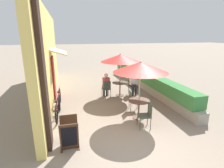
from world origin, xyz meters
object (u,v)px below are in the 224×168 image
object	(u,v)px
patio_umbrella_near	(141,67)
cafe_chair_near_right	(133,99)
bicycle_leaning	(58,108)
patio_umbrella_mid	(120,58)
seated_patron_mid_right	(134,82)
bicycle_second	(60,98)
cafe_chair_near_left	(146,114)
cafe_chair_mid_left	(107,88)
patio_table_near	(139,105)
cafe_chair_mid_right	(133,85)
seated_patron_mid_left	(106,84)
patio_table_mid	(120,86)
coffee_cup_mid	(119,82)
menu_board	(69,133)

from	to	relation	value
patio_umbrella_near	cafe_chair_near_right	xyz separation A→B (m)	(0.04, 0.75, -1.47)
cafe_chair_near_right	bicycle_leaning	bearing A→B (deg)	-83.39
patio_umbrella_near	patio_umbrella_mid	bearing A→B (deg)	87.95
seated_patron_mid_right	bicycle_second	xyz separation A→B (m)	(-3.78, -0.57, -0.33)
bicycle_second	patio_umbrella_near	bearing A→B (deg)	-34.56
cafe_chair_near_left	cafe_chair_mid_left	world-z (taller)	same
patio_table_near	patio_umbrella_mid	world-z (taller)	patio_umbrella_mid
patio_umbrella_mid	cafe_chair_mid_right	xyz separation A→B (m)	(0.74, 0.09, -1.47)
seated_patron_mid_right	cafe_chair_near_right	bearing A→B (deg)	66.13
cafe_chair_near_left	patio_umbrella_mid	xyz separation A→B (m)	(0.14, 3.39, 1.47)
cafe_chair_mid_left	seated_patron_mid_left	world-z (taller)	seated_patron_mid_left
patio_umbrella_mid	patio_table_near	bearing A→B (deg)	-92.05
patio_table_mid	patio_table_near	bearing A→B (deg)	-92.05
cafe_chair_near_left	seated_patron_mid_left	xyz separation A→B (m)	(-0.60, 3.42, 0.17)
cafe_chair_near_left	cafe_chair_mid_left	xyz separation A→B (m)	(-0.60, 3.30, 0.00)
coffee_cup_mid	menu_board	bearing A→B (deg)	-125.64
patio_table_near	seated_patron_mid_left	world-z (taller)	seated_patron_mid_left
bicycle_second	coffee_cup_mid	bearing A→B (deg)	9.20
cafe_chair_near_left	seated_patron_mid_left	distance (m)	3.47
coffee_cup_mid	bicycle_second	size ratio (longest dim) A/B	0.05
patio_table_mid	menu_board	distance (m)	4.67
cafe_chair_near_right	cafe_chair_mid_left	world-z (taller)	same
seated_patron_mid_left	bicycle_leaning	world-z (taller)	seated_patron_mid_left
bicycle_leaning	bicycle_second	world-z (taller)	bicycle_leaning
seated_patron_mid_right	bicycle_second	bearing A→B (deg)	7.68
patio_umbrella_near	seated_patron_mid_left	bearing A→B (deg)	103.65
cafe_chair_mid_right	seated_patron_mid_right	xyz separation A→B (m)	(0.00, -0.11, 0.17)
seated_patron_mid_right	coffee_cup_mid	world-z (taller)	seated_patron_mid_right
cafe_chair_near_left	coffee_cup_mid	distance (m)	3.27
cafe_chair_near_left	patio_table_near	bearing A→B (deg)	5.88
cafe_chair_near_left	cafe_chair_mid_right	bearing A→B (deg)	-4.95
cafe_chair_mid_left	menu_board	xyz separation A→B (m)	(-1.97, -3.72, -0.09)
patio_umbrella_mid	seated_patron_mid_left	world-z (taller)	patio_umbrella_mid
cafe_chair_near_right	menu_board	xyz separation A→B (m)	(-2.66, -1.90, -0.09)
coffee_cup_mid	bicycle_second	world-z (taller)	coffee_cup_mid
cafe_chair_mid_left	menu_board	bearing A→B (deg)	-118.91
patio_umbrella_mid	seated_patron_mid_left	bearing A→B (deg)	178.23
patio_umbrella_mid	cafe_chair_mid_right	size ratio (longest dim) A/B	2.55
patio_umbrella_mid	cafe_chair_near_right	bearing A→B (deg)	-91.54
patio_table_near	bicycle_second	world-z (taller)	bicycle_second
cafe_chair_near_left	cafe_chair_mid_left	bearing A→B (deg)	19.57
cafe_chair_mid_left	bicycle_leaning	size ratio (longest dim) A/B	0.51
patio_table_mid	cafe_chair_mid_right	xyz separation A→B (m)	(0.74, 0.09, -0.02)
coffee_cup_mid	bicycle_second	distance (m)	3.02
cafe_chair_near_right	seated_patron_mid_left	distance (m)	2.05
cafe_chair_near_left	patio_table_mid	world-z (taller)	cafe_chair_near_left
patio_umbrella_mid	cafe_chair_mid_left	world-z (taller)	patio_umbrella_mid
cafe_chair_mid_left	bicycle_leaning	xyz separation A→B (m)	(-2.35, -1.67, -0.15)
patio_umbrella_mid	seated_patron_mid_left	xyz separation A→B (m)	(-0.74, 0.02, -1.30)
patio_table_mid	seated_patron_mid_left	xyz separation A→B (m)	(-0.74, 0.02, 0.15)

